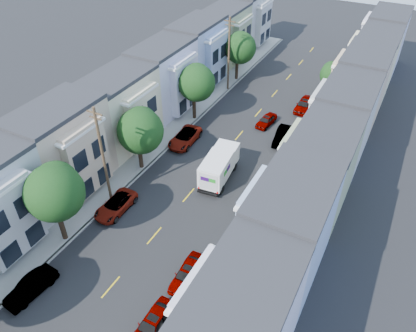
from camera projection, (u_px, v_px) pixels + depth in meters
ground at (154, 236)px, 35.41m from camera, size 160.00×160.00×0.00m
road_slab at (228, 148)px, 45.91m from camera, size 12.00×70.00×0.02m
curb_left at (182, 134)px, 48.10m from camera, size 0.30×70.00×0.15m
curb_right at (279, 163)px, 43.63m from camera, size 0.30×70.00×0.15m
sidewalk_left at (173, 131)px, 48.58m from camera, size 2.60×70.00×0.15m
sidewalk_right at (290, 166)px, 43.15m from camera, size 2.60×70.00×0.15m
centerline at (228, 148)px, 45.91m from camera, size 0.12×70.00×0.01m
townhouse_row_left at (147, 124)px, 50.03m from camera, size 5.00×70.00×8.50m
townhouse_row_right at (326, 177)px, 41.80m from camera, size 5.00×70.00×8.50m
tree_b at (54, 193)px, 31.69m from camera, size 4.70×4.70×7.83m
tree_c at (140, 131)px, 40.09m from camera, size 4.65×4.65×7.07m
tree_d at (196, 83)px, 47.96m from camera, size 4.47×4.47×7.22m
tree_e at (240, 48)px, 56.87m from camera, size 4.44×4.44×7.11m
tree_far_r at (331, 75)px, 52.28m from camera, size 3.10×3.10×5.46m
utility_pole_near at (103, 156)px, 35.99m from camera, size 1.60×0.26×10.00m
utility_pole_far at (229, 55)px, 54.19m from camera, size 1.60×0.26×10.00m
fedex_truck at (219, 166)px, 40.71m from camera, size 2.34×6.09×2.92m
lead_sedan at (266, 121)px, 49.51m from camera, size 1.91×3.93×1.22m
parked_left_b at (31, 287)px, 30.40m from camera, size 1.82×4.21×1.36m
parked_left_c at (116, 205)px, 37.54m from camera, size 2.13×4.61×1.28m
parked_left_d at (185, 138)px, 46.37m from camera, size 2.55×5.15×1.40m
parked_right_a at (153, 324)px, 27.97m from camera, size 1.72×4.47×1.45m
parked_right_b at (188, 274)px, 31.34m from camera, size 1.89×4.45×1.42m
parked_right_c at (283, 136)px, 46.61m from camera, size 1.96×4.46×1.44m
parked_right_d at (304, 105)px, 52.37m from camera, size 1.82×4.66×1.51m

